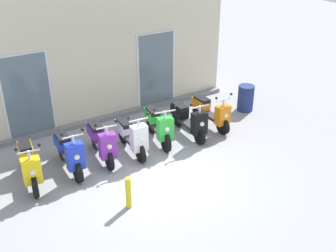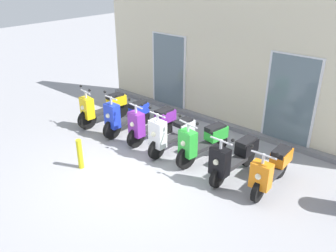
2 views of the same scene
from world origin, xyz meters
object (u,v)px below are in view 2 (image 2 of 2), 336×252
(scooter_white, at_px, (171,133))
(scooter_orange, at_px, (272,169))
(scooter_blue, at_px, (126,116))
(scooter_green, at_px, (203,142))
(scooter_yellow, at_px, (103,107))
(curb_bollard, at_px, (80,154))
(scooter_purple, at_px, (152,123))
(scooter_black, at_px, (234,157))

(scooter_white, xyz_separation_m, scooter_orange, (2.51, 0.12, -0.03))
(scooter_white, relative_size, scooter_orange, 0.99)
(scooter_white, bearing_deg, scooter_blue, 178.67)
(scooter_green, distance_m, scooter_orange, 1.68)
(scooter_yellow, bearing_deg, scooter_blue, 2.03)
(curb_bollard, bearing_deg, scooter_purple, 81.38)
(scooter_green, bearing_deg, scooter_orange, 0.21)
(scooter_black, distance_m, scooter_orange, 0.81)
(scooter_black, bearing_deg, scooter_purple, 177.32)
(scooter_blue, xyz_separation_m, scooter_orange, (4.10, 0.08, -0.02))
(scooter_green, bearing_deg, scooter_yellow, -178.16)
(scooter_yellow, relative_size, scooter_orange, 1.04)
(scooter_white, relative_size, scooter_green, 0.99)
(scooter_purple, distance_m, scooter_orange, 3.26)
(scooter_green, relative_size, scooter_orange, 1.00)
(scooter_blue, distance_m, curb_bollard, 2.00)
(scooter_orange, distance_m, curb_bollard, 4.09)
(scooter_white, height_order, scooter_black, scooter_white)
(scooter_white, height_order, scooter_green, scooter_white)
(scooter_white, height_order, curb_bollard, scooter_white)
(scooter_purple, height_order, scooter_orange, scooter_purple)
(scooter_blue, relative_size, scooter_purple, 0.99)
(scooter_orange, bearing_deg, scooter_black, -172.34)
(scooter_orange, relative_size, curb_bollard, 2.23)
(curb_bollard, bearing_deg, scooter_yellow, 127.35)
(scooter_yellow, xyz_separation_m, scooter_purple, (1.75, 0.12, 0.00))
(scooter_blue, xyz_separation_m, scooter_green, (2.42, 0.07, 0.01))
(scooter_blue, height_order, scooter_orange, scooter_blue)
(scooter_yellow, height_order, scooter_orange, scooter_yellow)
(scooter_blue, bearing_deg, curb_bollard, -74.47)
(scooter_black, bearing_deg, scooter_white, -179.69)
(scooter_blue, bearing_deg, scooter_purple, 5.95)
(scooter_orange, bearing_deg, scooter_purple, 179.88)
(scooter_purple, height_order, scooter_white, scooter_white)
(scooter_white, bearing_deg, scooter_black, 0.31)
(scooter_yellow, xyz_separation_m, scooter_blue, (0.91, 0.03, -0.01))
(scooter_blue, bearing_deg, scooter_orange, 1.13)
(scooter_yellow, relative_size, scooter_white, 1.05)
(scooter_purple, bearing_deg, scooter_orange, -0.12)
(scooter_blue, bearing_deg, scooter_yellow, -177.97)
(scooter_yellow, bearing_deg, scooter_orange, 1.29)
(scooter_black, distance_m, curb_bollard, 3.35)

